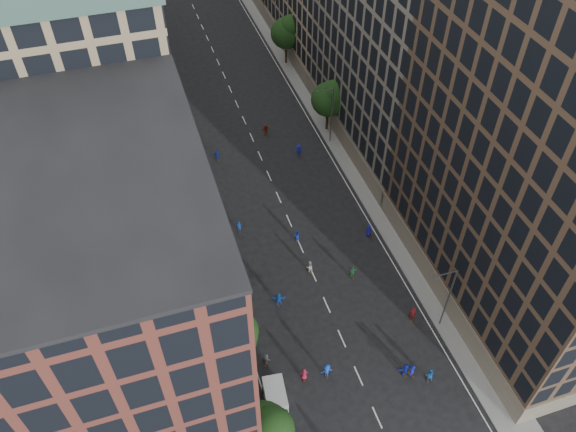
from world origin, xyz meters
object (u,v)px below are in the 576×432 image
at_px(streetlamp_near, 447,295).
at_px(skater_2, 429,375).
at_px(cargo_van, 276,401).
at_px(streetlamp_far, 330,113).
at_px(skater_1, 412,371).

xyz_separation_m(streetlamp_near, skater_2, (-4.01, -5.43, -4.28)).
distance_m(streetlamp_near, skater_2, 7.99).
bearing_deg(cargo_van, skater_2, -0.90).
xyz_separation_m(streetlamp_far, skater_1, (-5.41, -37.53, -4.31)).
bearing_deg(streetlamp_near, streetlamp_far, 90.00).
bearing_deg(skater_1, streetlamp_far, -114.67).
relative_size(streetlamp_far, skater_1, 5.31).
bearing_deg(cargo_van, streetlamp_near, 16.71).
distance_m(streetlamp_far, skater_2, 38.87).
bearing_deg(streetlamp_near, skater_2, -126.43).
distance_m(cargo_van, skater_2, 15.19).
xyz_separation_m(streetlamp_near, cargo_van, (-19.08, -3.59, -3.94)).
relative_size(streetlamp_near, streetlamp_far, 1.00).
height_order(cargo_van, skater_2, cargo_van).
height_order(streetlamp_near, cargo_van, streetlamp_near).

